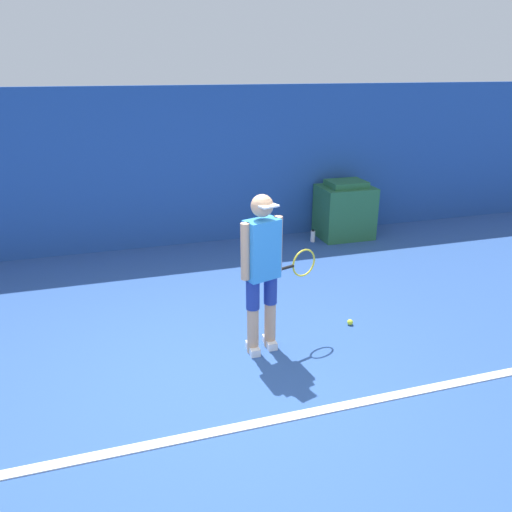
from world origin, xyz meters
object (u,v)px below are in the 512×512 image
(water_bottle, at_px, (313,236))
(tennis_ball, at_px, (350,322))
(tennis_player, at_px, (263,267))
(covered_chair, at_px, (345,210))

(water_bottle, bearing_deg, tennis_ball, -104.42)
(tennis_ball, height_order, water_bottle, water_bottle)
(tennis_ball, bearing_deg, tennis_player, -170.13)
(water_bottle, bearing_deg, covered_chair, 9.91)
(tennis_player, distance_m, water_bottle, 3.65)
(tennis_player, relative_size, tennis_ball, 24.67)
(tennis_ball, distance_m, water_bottle, 2.93)
(tennis_ball, distance_m, covered_chair, 3.27)
(tennis_player, xyz_separation_m, tennis_ball, (1.13, 0.20, -0.90))
(tennis_player, xyz_separation_m, covered_chair, (2.48, 3.14, -0.46))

